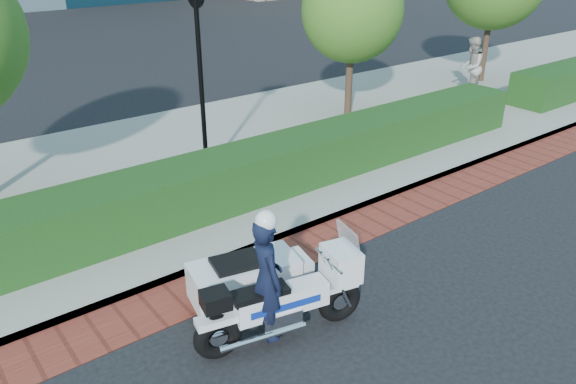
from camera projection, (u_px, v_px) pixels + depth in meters
ground at (326, 307)px, 8.32m from camera, size 120.00×120.00×0.00m
brick_strip at (267, 263)px, 9.40m from camera, size 60.00×1.00×0.01m
sidewalk at (150, 175)px, 12.59m from camera, size 60.00×8.00×0.15m
hedge_main at (202, 187)px, 10.63m from camera, size 18.00×1.20×1.00m
lamppost at (199, 45)px, 11.34m from camera, size 1.02×0.70×4.21m
tree_c at (352, 11)px, 15.27m from camera, size 2.80×2.80×4.30m
police_motorcycle at (264, 284)px, 7.67m from camera, size 2.45×2.00×2.00m
pedestrian at (471, 67)px, 17.84m from camera, size 1.13×1.04×1.88m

